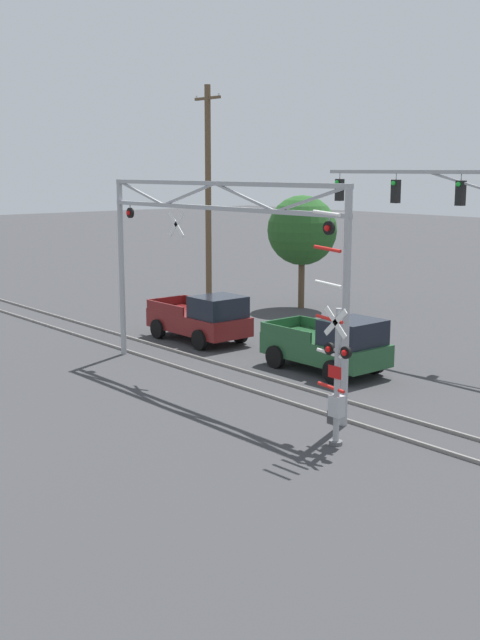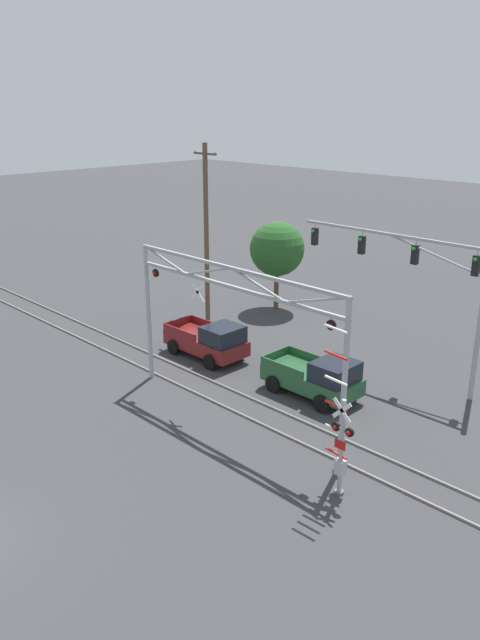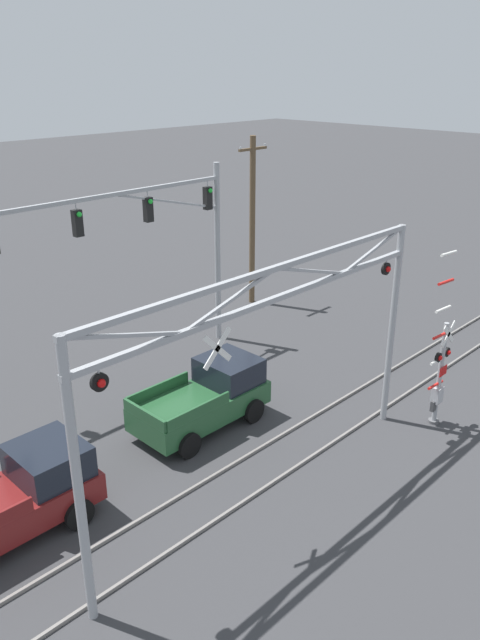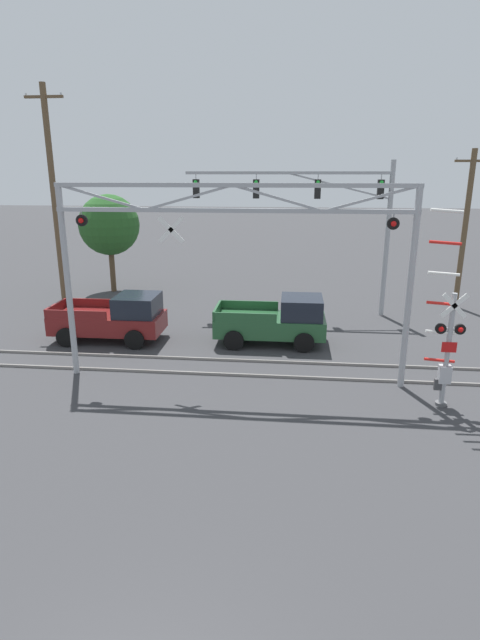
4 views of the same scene
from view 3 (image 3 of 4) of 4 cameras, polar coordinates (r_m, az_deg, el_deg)
name	(u,v)px [view 3 (image 3 of 4)]	position (r m, az deg, el deg)	size (l,w,h in m)	color
rail_track_near	(262,490)	(18.19, 2.06, -15.23)	(80.00, 0.08, 0.10)	gray
rail_track_far	(227,468)	(18.99, -1.22, -13.39)	(80.00, 0.08, 0.10)	gray
crossing_gantry	(273,341)	(15.60, 3.02, -1.89)	(11.71, 0.26, 6.69)	#9EA0A5
crossing_signal_mast	(440,371)	(21.22, 17.79, -4.43)	(1.39, 0.35, 6.05)	#9EA0A5
traffic_signal_span	(167,230)	(24.14, -6.70, 8.14)	(10.03, 0.39, 7.57)	#9EA0A5
pickup_truck_lead	(207,397)	(20.74, -3.02, -7.01)	(4.62, 2.33, 2.03)	#23512D
pickup_truck_following	(14,498)	(17.34, -19.94, -15.03)	(4.71, 2.33, 2.03)	maroon
utility_pole_right	(252,220)	(30.41, 1.13, 9.14)	(1.80, 0.28, 8.14)	brown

